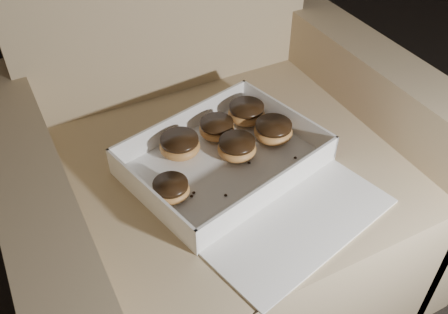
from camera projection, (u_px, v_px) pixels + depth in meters
armchair at (216, 180)px, 1.25m from camera, size 0.95×0.80×0.99m
bakery_box at (238, 171)px, 1.06m from camera, size 0.49×0.55×0.07m
donut_a at (171, 189)px, 1.00m from camera, size 0.08×0.08×0.04m
donut_b at (237, 148)px, 1.10m from camera, size 0.09×0.09×0.04m
donut_c at (246, 113)px, 1.19m from camera, size 0.09×0.09×0.04m
donut_d at (273, 131)px, 1.14m from camera, size 0.09×0.09×0.04m
donut_e at (217, 128)px, 1.15m from camera, size 0.08×0.08×0.04m
donut_f at (180, 145)px, 1.10m from camera, size 0.09×0.09×0.05m
crumb_a at (226, 195)px, 1.02m from camera, size 0.01×0.01×0.00m
crumb_b at (295, 158)px, 1.10m from camera, size 0.01×0.01×0.00m
crumb_c at (192, 196)px, 1.01m from camera, size 0.01×0.01×0.00m
crumb_d at (249, 163)px, 1.09m from camera, size 0.01×0.01×0.00m
crumb_e at (194, 193)px, 1.02m from camera, size 0.01×0.01×0.00m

